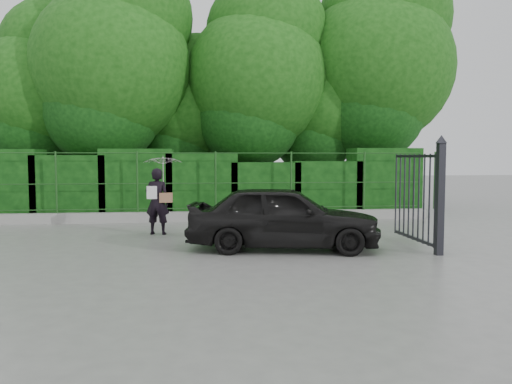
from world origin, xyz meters
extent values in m
plane|color=gray|center=(0.00, 0.00, 0.00)|extent=(80.00, 80.00, 0.00)
cube|color=#9E9E99|center=(0.00, 4.50, 0.15)|extent=(14.00, 0.25, 0.30)
cylinder|color=#1E4A1A|center=(-4.20, 4.50, 1.20)|extent=(0.06, 0.06, 1.80)
cylinder|color=#1E4A1A|center=(-1.90, 4.50, 1.20)|extent=(0.06, 0.06, 1.80)
cylinder|color=#1E4A1A|center=(0.40, 4.50, 1.20)|extent=(0.06, 0.06, 1.80)
cylinder|color=#1E4A1A|center=(2.70, 4.50, 1.20)|extent=(0.06, 0.06, 1.80)
cylinder|color=#1E4A1A|center=(5.00, 4.50, 1.20)|extent=(0.06, 0.06, 1.80)
cylinder|color=#1E4A1A|center=(7.30, 4.50, 1.20)|extent=(0.06, 0.06, 1.80)
cylinder|color=#1E4A1A|center=(0.00, 4.50, 0.40)|extent=(13.60, 0.03, 0.03)
cylinder|color=#1E4A1A|center=(0.00, 4.50, 1.15)|extent=(13.60, 0.03, 0.03)
cylinder|color=#1E4A1A|center=(0.00, 4.50, 2.05)|extent=(13.60, 0.03, 0.03)
cube|color=black|center=(-6.00, 5.50, 1.08)|extent=(2.20, 1.20, 2.17)
cube|color=black|center=(-4.00, 5.50, 0.99)|extent=(2.20, 1.20, 1.99)
cube|color=black|center=(-2.00, 5.50, 1.09)|extent=(2.20, 1.20, 2.18)
cube|color=black|center=(0.00, 5.50, 1.02)|extent=(2.20, 1.20, 2.04)
cube|color=black|center=(2.00, 5.50, 0.88)|extent=(2.20, 1.20, 1.76)
cube|color=black|center=(4.00, 5.50, 0.90)|extent=(2.20, 1.20, 1.80)
cube|color=black|center=(6.00, 5.50, 1.11)|extent=(2.20, 1.20, 2.22)
cylinder|color=black|center=(-5.50, 8.00, 1.88)|extent=(0.36, 0.36, 3.75)
sphere|color=#14470F|center=(-5.50, 8.00, 4.12)|extent=(4.50, 4.50, 4.50)
cylinder|color=black|center=(-3.00, 7.20, 2.25)|extent=(0.36, 0.36, 4.50)
sphere|color=#14470F|center=(-3.00, 7.20, 4.95)|extent=(5.40, 5.40, 5.40)
cylinder|color=black|center=(-0.50, 8.50, 1.62)|extent=(0.36, 0.36, 3.25)
sphere|color=#14470F|center=(-0.50, 8.50, 3.58)|extent=(3.90, 3.90, 3.90)
cylinder|color=black|center=(2.00, 7.50, 2.12)|extent=(0.36, 0.36, 4.25)
sphere|color=#14470F|center=(2.00, 7.50, 4.68)|extent=(5.10, 5.10, 5.10)
cylinder|color=black|center=(4.50, 8.20, 1.75)|extent=(0.36, 0.36, 3.50)
sphere|color=#14470F|center=(4.50, 8.20, 3.85)|extent=(4.20, 4.20, 4.20)
cylinder|color=black|center=(6.50, 7.80, 2.38)|extent=(0.36, 0.36, 4.75)
sphere|color=#14470F|center=(6.50, 7.80, 5.23)|extent=(5.70, 5.70, 5.70)
cube|color=#24242A|center=(4.60, -1.20, 1.10)|extent=(0.14, 0.14, 2.20)
cone|color=#24242A|center=(4.60, -1.20, 2.28)|extent=(0.22, 0.22, 0.16)
cube|color=#24242A|center=(4.60, -0.05, 0.15)|extent=(0.05, 2.00, 0.06)
cube|color=#24242A|center=(4.60, -0.05, 1.95)|extent=(0.05, 2.00, 0.06)
cylinder|color=#24242A|center=(4.60, -1.00, 1.05)|extent=(0.04, 0.04, 1.90)
cylinder|color=#24242A|center=(4.60, -0.75, 1.05)|extent=(0.04, 0.04, 1.90)
cylinder|color=#24242A|center=(4.60, -0.50, 1.05)|extent=(0.04, 0.04, 1.90)
cylinder|color=#24242A|center=(4.60, -0.25, 1.05)|extent=(0.04, 0.04, 1.90)
cylinder|color=#24242A|center=(4.60, 0.00, 1.05)|extent=(0.04, 0.04, 1.90)
cylinder|color=#24242A|center=(4.60, 0.25, 1.05)|extent=(0.04, 0.04, 1.90)
cylinder|color=#24242A|center=(4.60, 0.50, 1.05)|extent=(0.04, 0.04, 1.90)
cylinder|color=#24242A|center=(4.60, 0.75, 1.05)|extent=(0.04, 0.04, 1.90)
cylinder|color=#24242A|center=(4.60, 1.00, 1.05)|extent=(0.04, 0.04, 1.90)
imported|color=black|center=(-1.13, 2.12, 0.83)|extent=(0.68, 0.52, 1.66)
imported|color=white|center=(-0.98, 2.17, 1.53)|extent=(0.96, 0.98, 0.88)
cube|color=#98694A|center=(-0.91, 2.04, 0.93)|extent=(0.32, 0.15, 0.24)
cube|color=white|center=(-1.25, 2.00, 1.06)|extent=(0.25, 0.02, 0.32)
imported|color=black|center=(1.66, -0.22, 0.68)|extent=(4.21, 2.26, 1.36)
camera|label=1|loc=(-0.09, -10.46, 1.93)|focal=35.00mm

